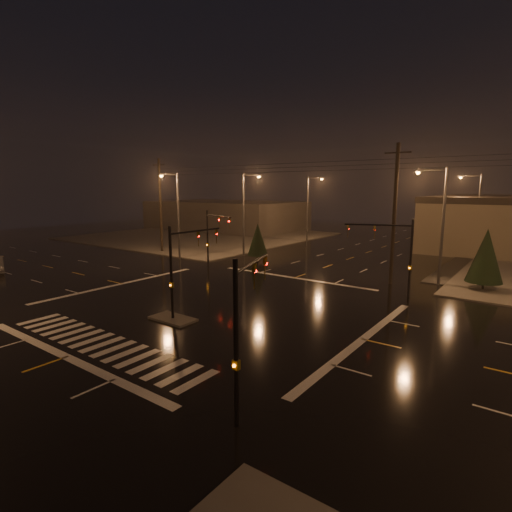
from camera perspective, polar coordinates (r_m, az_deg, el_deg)
The scene contains 20 objects.
ground at distance 28.94m, azimuth -5.85°, elevation -7.02°, with size 140.00×140.00×0.00m, color black.
sidewalk_nw at distance 70.62m, azimuth -7.61°, elevation 2.91°, with size 36.00×36.00×0.12m, color #4D4A45.
median_island at distance 26.24m, azimuth -11.78°, elevation -8.78°, with size 3.00×1.60×0.15m, color #4D4A45.
crosswalk at distance 23.45m, azimuth -21.07°, elevation -11.70°, with size 15.00×2.60×0.01m, color beige.
stop_bar_near at distance 22.54m, azimuth -25.45°, elevation -12.88°, with size 16.00×0.50×0.01m, color beige.
stop_bar_far at distance 37.54m, azimuth 5.49°, elevation -3.11°, with size 16.00×0.50×0.01m, color beige.
commercial_block at distance 82.56m, azimuth -4.37°, elevation 5.85°, with size 30.00×18.00×5.60m, color #3E3837.
signal_mast_median at distance 25.94m, azimuth -10.54°, elevation -0.57°, with size 0.25×4.59×6.00m.
signal_mast_ne at distance 32.29m, azimuth 19.41°, elevation 1.12°, with size 4.84×1.86×6.00m.
signal_mast_nw at distance 41.86m, azimuth -6.29°, elevation 3.46°, with size 4.84×1.86×6.00m.
signal_mast_se at distance 14.42m, azimuth -1.84°, elevation -8.87°, with size 1.55×3.87×6.00m.
streetlight_1 at distance 48.78m, azimuth -1.52°, elevation 6.76°, with size 2.77×0.32×10.00m.
streetlight_2 at distance 62.19m, azimuth 7.63°, elevation 7.31°, with size 2.77×0.32×10.00m.
streetlight_3 at distance 37.33m, azimuth 24.73°, elevation 4.98°, with size 2.77×0.32×10.00m.
streetlight_4 at distance 57.04m, azimuth 28.89°, elevation 5.99°, with size 2.77×0.32×10.00m.
streetlight_5 at distance 47.03m, azimuth -11.35°, elevation 6.47°, with size 0.32×2.77×10.00m.
utility_pole_0 at distance 53.38m, azimuth -13.50°, elevation 7.10°, with size 2.20×0.32×12.00m.
utility_pole_1 at distance 36.17m, azimuth 19.16°, elevation 5.73°, with size 2.20×0.32×12.00m.
conifer_0 at distance 37.30m, azimuth 29.98°, elevation 0.06°, with size 2.81×2.81×5.10m.
conifer_3 at distance 45.38m, azimuth 0.25°, elevation 2.40°, with size 2.35×2.35×4.37m.
Camera 1 is at (18.68, -20.49, 8.30)m, focal length 28.00 mm.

